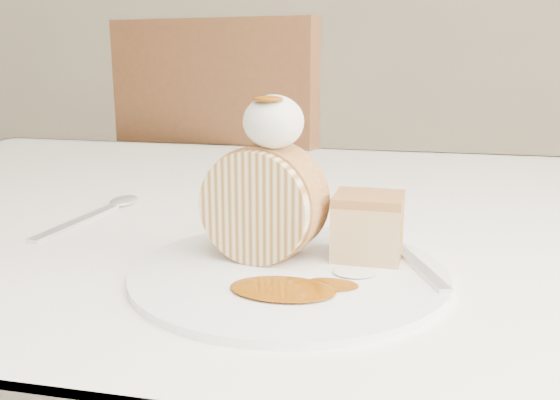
# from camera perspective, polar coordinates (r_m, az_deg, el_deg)

# --- Properties ---
(table) EXTENTS (1.40, 0.90, 0.75)m
(table) POSITION_cam_1_polar(r_m,az_deg,el_deg) (0.79, 0.59, -6.79)
(table) COLOR white
(table) RESTS_ON ground
(chair_far) EXTENTS (0.58, 0.58, 0.99)m
(chair_far) POSITION_cam_1_polar(r_m,az_deg,el_deg) (1.43, -3.52, -1.23)
(chair_far) COLOR brown
(chair_far) RESTS_ON ground
(plate) EXTENTS (0.27, 0.27, 0.01)m
(plate) POSITION_cam_1_polar(r_m,az_deg,el_deg) (0.53, 0.83, -6.71)
(plate) COLOR white
(plate) RESTS_ON table
(roulade_slice) EXTENTS (0.11, 0.07, 0.10)m
(roulade_slice) POSITION_cam_1_polar(r_m,az_deg,el_deg) (0.54, -1.51, -0.28)
(roulade_slice) COLOR beige
(roulade_slice) RESTS_ON plate
(cake_chunk) EXTENTS (0.06, 0.06, 0.05)m
(cake_chunk) POSITION_cam_1_polar(r_m,az_deg,el_deg) (0.56, 8.03, -2.76)
(cake_chunk) COLOR #A36F3D
(cake_chunk) RESTS_ON plate
(whipped_cream) EXTENTS (0.05, 0.05, 0.05)m
(whipped_cream) POSITION_cam_1_polar(r_m,az_deg,el_deg) (0.52, -0.59, 7.15)
(whipped_cream) COLOR silver
(whipped_cream) RESTS_ON roulade_slice
(caramel_drizzle) EXTENTS (0.03, 0.02, 0.01)m
(caramel_drizzle) POSITION_cam_1_polar(r_m,az_deg,el_deg) (0.51, -1.10, 9.84)
(caramel_drizzle) COLOR #733804
(caramel_drizzle) RESTS_ON whipped_cream
(caramel_pool) EXTENTS (0.08, 0.06, 0.00)m
(caramel_pool) POSITION_cam_1_polar(r_m,az_deg,el_deg) (0.48, 0.25, -8.12)
(caramel_pool) COLOR #733804
(caramel_pool) RESTS_ON plate
(fork) EXTENTS (0.08, 0.15, 0.00)m
(fork) POSITION_cam_1_polar(r_m,az_deg,el_deg) (0.54, 12.54, -5.91)
(fork) COLOR silver
(fork) RESTS_ON plate
(spoon) EXTENTS (0.04, 0.18, 0.00)m
(spoon) POSITION_cam_1_polar(r_m,az_deg,el_deg) (0.72, -18.09, -1.98)
(spoon) COLOR silver
(spoon) RESTS_ON table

